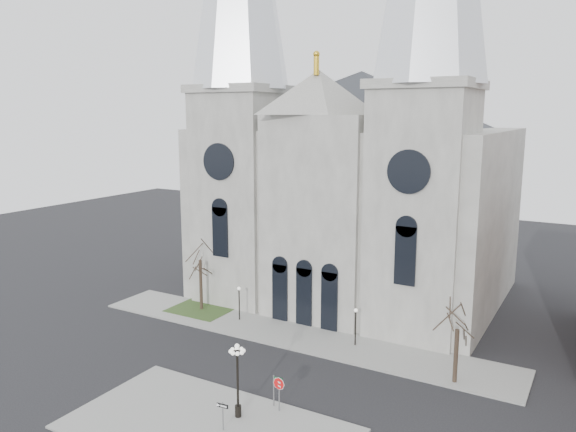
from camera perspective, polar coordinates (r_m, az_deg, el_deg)
The scene contains 13 objects.
ground at distance 43.24m, azimuth -7.20°, elevation -16.70°, with size 160.00×160.00×0.00m, color black.
sidewalk_near at distance 38.14m, azimuth -8.19°, elevation -20.59°, with size 18.00×10.00×0.14m, color gray.
sidewalk_far at distance 51.56m, azimuth 0.33°, elevation -11.90°, with size 40.00×6.00×0.14m, color gray.
grass_patch at distance 58.14m, azimuth -8.77°, elevation -9.37°, with size 6.00×5.00×0.18m, color #374E21.
cathedral at distance 58.32m, azimuth 6.18°, elevation 9.21°, with size 33.00×26.66×54.00m.
tree_left at distance 56.53m, azimuth -8.93°, elevation -4.12°, with size 3.20×3.20×7.50m.
tree_right at distance 43.16m, azimuth 16.85°, elevation -10.65°, with size 3.20×3.20×6.00m.
ped_lamp_left at distance 54.18m, azimuth -4.99°, elevation -8.27°, with size 0.32×0.32×3.26m.
ped_lamp_right at distance 48.69m, azimuth 6.89°, elevation -10.50°, with size 0.32×0.32×3.26m.
stop_sign at distance 38.69m, azimuth -0.90°, elevation -16.98°, with size 0.80×0.36×2.39m.
globe_lamp at distance 37.56m, azimuth -5.16°, elevation -15.43°, with size 1.21×1.21×5.04m.
one_way_sign at distance 37.14m, azimuth -6.64°, elevation -19.06°, with size 0.81×0.11×1.86m.
street_name_sign at distance 39.47m, azimuth -1.34°, elevation -17.06°, with size 0.70×0.16×2.21m.
Camera 1 is at (23.52, -30.49, 19.67)m, focal length 35.00 mm.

